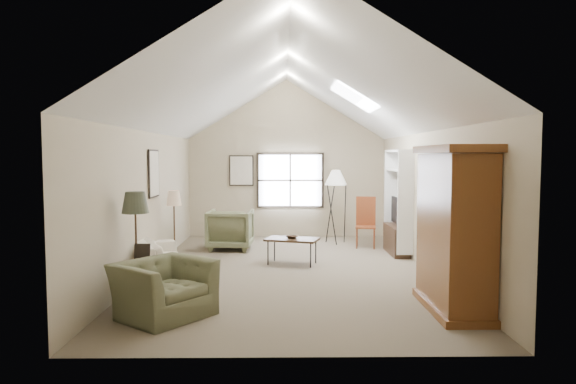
{
  "coord_description": "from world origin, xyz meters",
  "views": [
    {
      "loc": [
        -0.11,
        -9.14,
        2.07
      ],
      "look_at": [
        0.0,
        0.4,
        1.4
      ],
      "focal_mm": 32.0,
      "sensor_mm": 36.0,
      "label": 1
    }
  ],
  "objects_px": {
    "armoire": "(454,229)",
    "armchair_near": "(164,289)",
    "coffee_table": "(292,251)",
    "side_chair": "(366,222)",
    "side_table": "(143,284)",
    "sofa": "(162,258)",
    "armchair_far": "(230,229)"
  },
  "relations": [
    {
      "from": "sofa",
      "to": "side_table",
      "type": "distance_m",
      "value": 1.6
    },
    {
      "from": "side_table",
      "to": "armchair_far",
      "type": "bearing_deg",
      "value": 79.26
    },
    {
      "from": "armoire",
      "to": "sofa",
      "type": "xyz_separation_m",
      "value": [
        -4.34,
        1.94,
        -0.77
      ]
    },
    {
      "from": "armoire",
      "to": "coffee_table",
      "type": "bearing_deg",
      "value": 125.31
    },
    {
      "from": "side_table",
      "to": "side_chair",
      "type": "xyz_separation_m",
      "value": [
        3.84,
        4.41,
        0.29
      ]
    },
    {
      "from": "armchair_near",
      "to": "side_chair",
      "type": "relative_size",
      "value": 0.97
    },
    {
      "from": "sofa",
      "to": "armchair_far",
      "type": "distance_m",
      "value": 2.78
    },
    {
      "from": "armchair_far",
      "to": "coffee_table",
      "type": "relative_size",
      "value": 1.0
    },
    {
      "from": "sofa",
      "to": "side_table",
      "type": "height_order",
      "value": "sofa"
    },
    {
      "from": "armoire",
      "to": "side_chair",
      "type": "distance_m",
      "value": 4.8
    },
    {
      "from": "side_chair",
      "to": "sofa",
      "type": "bearing_deg",
      "value": -134.9
    },
    {
      "from": "side_table",
      "to": "side_chair",
      "type": "bearing_deg",
      "value": 48.94
    },
    {
      "from": "armchair_near",
      "to": "armchair_far",
      "type": "distance_m",
      "value": 4.81
    },
    {
      "from": "armoire",
      "to": "coffee_table",
      "type": "height_order",
      "value": "armoire"
    },
    {
      "from": "side_chair",
      "to": "armchair_far",
      "type": "bearing_deg",
      "value": -166.86
    },
    {
      "from": "coffee_table",
      "to": "side_table",
      "type": "relative_size",
      "value": 1.71
    },
    {
      "from": "coffee_table",
      "to": "side_chair",
      "type": "height_order",
      "value": "side_chair"
    },
    {
      "from": "sofa",
      "to": "armchair_far",
      "type": "bearing_deg",
      "value": -43.0
    },
    {
      "from": "sofa",
      "to": "coffee_table",
      "type": "relative_size",
      "value": 2.34
    },
    {
      "from": "armoire",
      "to": "coffee_table",
      "type": "xyz_separation_m",
      "value": [
        -2.1,
        2.97,
        -0.85
      ]
    },
    {
      "from": "armchair_far",
      "to": "coffee_table",
      "type": "bearing_deg",
      "value": 133.67
    },
    {
      "from": "armchair_near",
      "to": "coffee_table",
      "type": "distance_m",
      "value": 3.63
    },
    {
      "from": "sofa",
      "to": "side_chair",
      "type": "relative_size",
      "value": 2.0
    },
    {
      "from": "armchair_near",
      "to": "side_chair",
      "type": "height_order",
      "value": "side_chair"
    },
    {
      "from": "armoire",
      "to": "sofa",
      "type": "distance_m",
      "value": 4.82
    },
    {
      "from": "armchair_near",
      "to": "coffee_table",
      "type": "bearing_deg",
      "value": 10.53
    },
    {
      "from": "armoire",
      "to": "sofa",
      "type": "bearing_deg",
      "value": 155.94
    },
    {
      "from": "sofa",
      "to": "side_chair",
      "type": "bearing_deg",
      "value": -78.57
    },
    {
      "from": "side_table",
      "to": "armchair_near",
      "type": "bearing_deg",
      "value": -53.31
    },
    {
      "from": "armoire",
      "to": "side_table",
      "type": "relative_size",
      "value": 3.84
    },
    {
      "from": "armoire",
      "to": "armchair_near",
      "type": "xyz_separation_m",
      "value": [
        -3.82,
        -0.23,
        -0.74
      ]
    },
    {
      "from": "sofa",
      "to": "armchair_near",
      "type": "distance_m",
      "value": 2.23
    }
  ]
}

